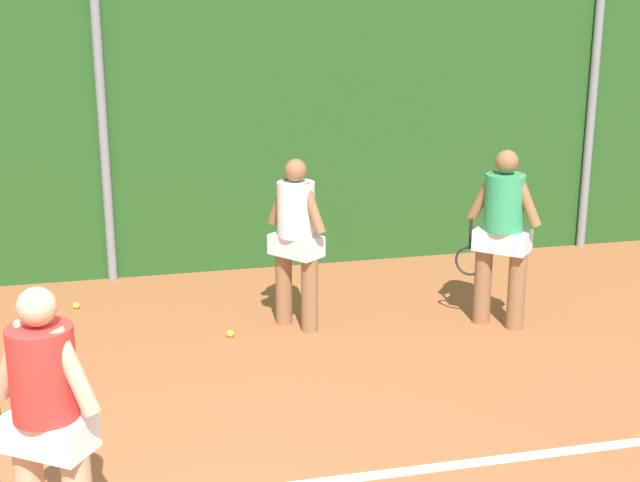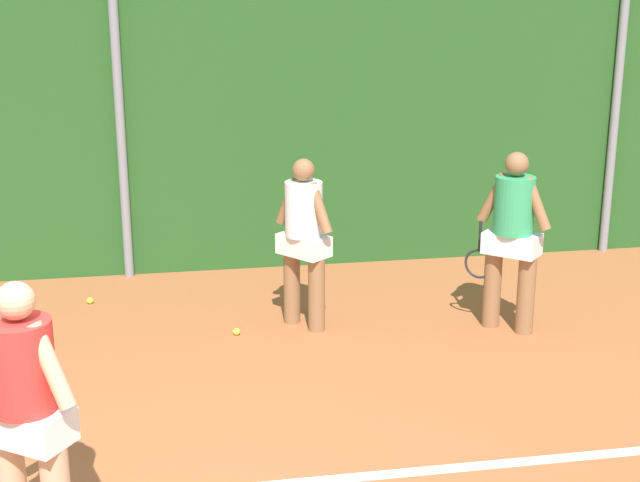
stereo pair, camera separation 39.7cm
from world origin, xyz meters
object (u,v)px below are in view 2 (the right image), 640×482
(tennis_ball_1, at_px, (90,301))
(tennis_ball_4, at_px, (237,332))
(player_midcourt, at_px, (512,232))
(player_foreground_near, at_px, (25,408))
(player_backcourt_far, at_px, (304,234))

(tennis_ball_1, distance_m, tennis_ball_4, 1.75)
(player_midcourt, distance_m, tennis_ball_1, 4.20)
(player_foreground_near, xyz_separation_m, tennis_ball_4, (1.38, 3.08, -0.88))
(player_midcourt, relative_size, player_backcourt_far, 1.05)
(player_backcourt_far, distance_m, tennis_ball_4, 1.09)
(player_backcourt_far, distance_m, tennis_ball_1, 2.40)
(player_foreground_near, relative_size, player_midcourt, 0.98)
(player_foreground_near, distance_m, tennis_ball_1, 4.25)
(player_foreground_near, relative_size, tennis_ball_4, 24.79)
(player_midcourt, height_order, tennis_ball_1, player_midcourt)
(player_foreground_near, bearing_deg, player_backcourt_far, -87.55)
(tennis_ball_4, bearing_deg, tennis_ball_1, 141.91)
(player_backcourt_far, height_order, tennis_ball_1, player_backcourt_far)
(player_midcourt, xyz_separation_m, player_backcourt_far, (-1.85, 0.40, -0.04))
(player_midcourt, bearing_deg, player_foreground_near, 78.02)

